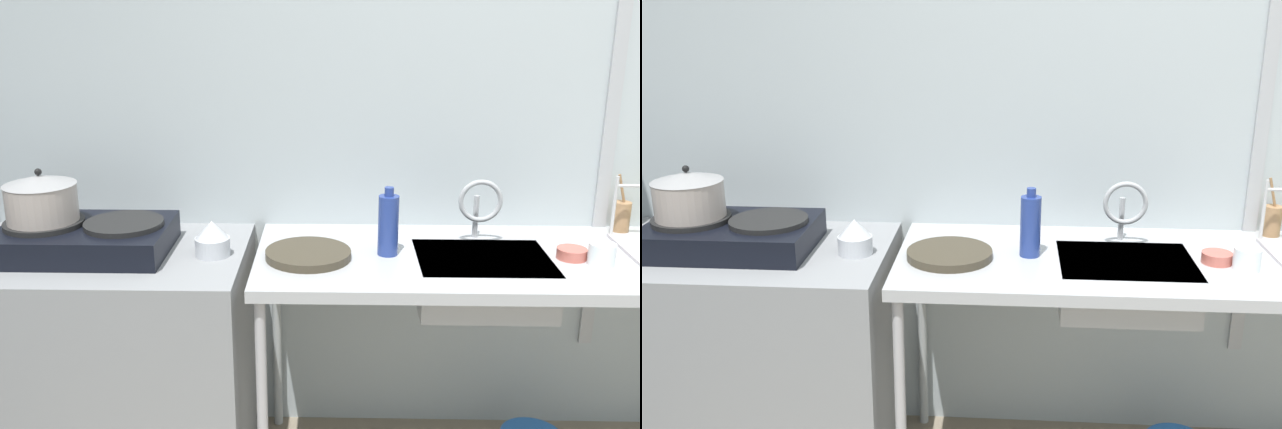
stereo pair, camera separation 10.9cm
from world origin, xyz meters
TOP-DOWN VIEW (x-y plane):
  - wall_back at (0.00, 1.46)m, footprint 5.35×0.10m
  - wall_metal_strip at (0.28, 1.40)m, footprint 0.05×0.01m
  - counter_concrete at (-1.64, 1.08)m, footprint 1.18×0.66m
  - counter_sink at (-0.18, 1.08)m, footprint 1.64×0.66m
  - stove at (-1.59, 1.08)m, footprint 0.57×0.39m
  - pot_on_left_burner at (-1.73, 1.08)m, footprint 0.24×0.24m
  - percolator at (-1.15, 1.05)m, footprint 0.12×0.12m
  - sink_basin at (-0.23, 1.06)m, footprint 0.45×0.37m
  - faucet at (-0.22, 1.21)m, footprint 0.16×0.09m
  - frying_pan at (-0.82, 1.03)m, footprint 0.29×0.29m
  - cup_by_rack at (0.15, 1.00)m, footprint 0.09×0.09m
  - small_bowl_on_drainboard at (0.07, 1.05)m, footprint 0.10×0.10m
  - bottle_by_sink at (-0.55, 1.08)m, footprint 0.07×0.07m
  - utensil_jar at (0.34, 1.35)m, footprint 0.07×0.07m

SIDE VIEW (x-z plane):
  - counter_concrete at x=-1.64m, z-range 0.00..0.86m
  - sink_basin at x=-0.23m, z-range 0.70..0.86m
  - counter_sink at x=-0.18m, z-range 0.37..1.24m
  - frying_pan at x=-0.82m, z-range 0.86..0.89m
  - small_bowl_on_drainboard at x=0.07m, z-range 0.86..0.90m
  - cup_by_rack at x=0.15m, z-range 0.86..0.94m
  - stove at x=-1.59m, z-range 0.86..0.97m
  - utensil_jar at x=0.34m, z-range 0.81..1.03m
  - percolator at x=-1.15m, z-range 0.86..0.98m
  - bottle_by_sink at x=-0.55m, z-range 0.85..1.09m
  - faucet at x=-0.22m, z-range 0.89..1.13m
  - pot_on_left_burner at x=-1.73m, z-range 0.96..1.15m
  - wall_back at x=0.00m, z-range 0.00..2.47m
  - wall_metal_strip at x=0.28m, z-range 0.37..2.35m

